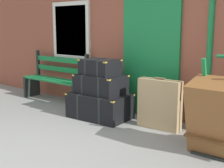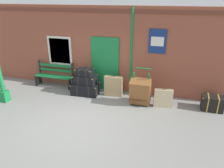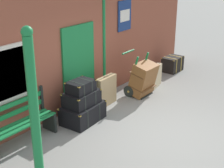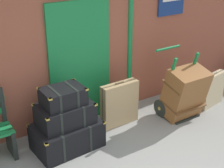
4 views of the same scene
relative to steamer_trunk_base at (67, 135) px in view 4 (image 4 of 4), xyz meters
The scene contains 8 objects.
brick_facade 1.68m from the steamer_trunk_base, 56.39° to the left, with size 10.40×0.35×3.20m.
steamer_trunk_base is the anchor object (origin of this frame).
steamer_trunk_middle 0.37m from the steamer_trunk_base, 93.30° to the left, with size 0.82×0.56×0.33m.
steamer_trunk_top 0.66m from the steamer_trunk_base, 122.49° to the left, with size 0.61×0.46×0.27m.
porters_trolley 2.15m from the steamer_trunk_base, ahead, with size 0.71×0.69×1.18m.
large_brown_trunk 2.18m from the steamer_trunk_base, ahead, with size 0.70×0.63×0.96m.
suitcase_caramel 1.09m from the steamer_trunk_base, ahead, with size 0.69×0.20×0.80m.
suitcase_oxblood 2.94m from the steamer_trunk_base, ahead, with size 0.63×0.25×0.68m.
Camera 4 is at (-2.31, -2.22, 3.04)m, focal length 53.87 mm.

